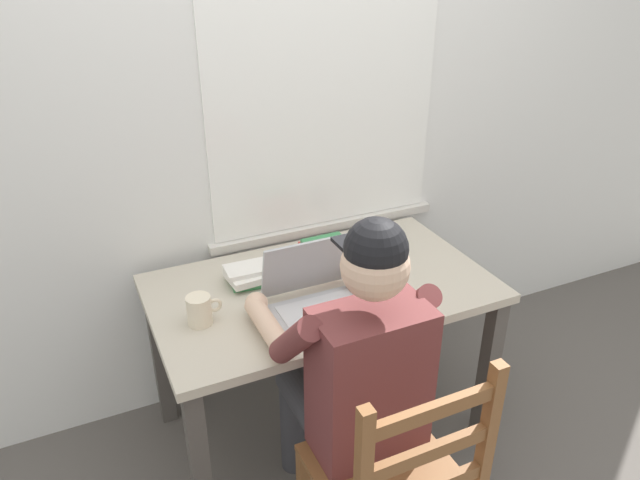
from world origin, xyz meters
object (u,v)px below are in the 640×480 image
seated_person (353,367)px  book_stack_side (252,274)px  computer_mouse (380,290)px  book_stack_main (324,253)px  coffee_mug_white (200,310)px  laptop (316,294)px  desk (322,306)px  coffee_mug_dark (369,240)px

seated_person → book_stack_side: size_ratio=5.92×
computer_mouse → book_stack_main: (-0.09, 0.28, 0.04)m
coffee_mug_white → book_stack_side: bearing=36.5°
seated_person → laptop: size_ratio=3.75×
book_stack_main → desk: bearing=-119.0°
desk → laptop: bearing=-122.7°
seated_person → book_stack_side: bearing=102.8°
laptop → coffee_mug_white: size_ratio=2.71×
laptop → coffee_mug_dark: laptop is taller
desk → computer_mouse: bearing=-42.4°
desk → book_stack_main: book_stack_main is taller
coffee_mug_white → coffee_mug_dark: size_ratio=1.00×
coffee_mug_white → desk: bearing=6.3°
computer_mouse → coffee_mug_dark: 0.35m
coffee_mug_white → book_stack_main: bearing=18.3°
seated_person → laptop: bearing=86.6°
computer_mouse → book_stack_side: bearing=144.6°
seated_person → laptop: seated_person is taller
laptop → book_stack_side: size_ratio=1.58×
laptop → book_stack_main: size_ratio=1.50×
desk → computer_mouse: 0.25m
computer_mouse → coffee_mug_white: bearing=171.2°
laptop → computer_mouse: bearing=-6.1°
coffee_mug_dark → book_stack_main: book_stack_main is taller
coffee_mug_white → laptop: bearing=-10.4°
seated_person → book_stack_main: bearing=73.5°
desk → coffee_mug_white: coffee_mug_white is taller
laptop → coffee_mug_dark: (0.37, 0.29, -0.00)m
seated_person → computer_mouse: size_ratio=12.37×
book_stack_main → book_stack_side: size_ratio=1.06×
desk → book_stack_main: bearing=61.0°
seated_person → book_stack_side: 0.59m
book_stack_side → coffee_mug_white: bearing=-143.5°
coffee_mug_dark → book_stack_side: coffee_mug_dark is taller
desk → coffee_mug_white: size_ratio=10.42×
laptop → book_stack_side: (-0.15, 0.26, -0.02)m
coffee_mug_dark → laptop: bearing=-142.0°
seated_person → coffee_mug_white: size_ratio=10.14×
desk → book_stack_side: size_ratio=6.08×
coffee_mug_dark → book_stack_main: size_ratio=0.55×
book_stack_main → book_stack_side: 0.30m
book_stack_main → seated_person: bearing=-106.5°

